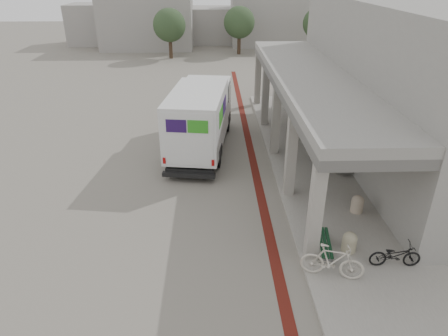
{
  "coord_description": "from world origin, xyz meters",
  "views": [
    {
      "loc": [
        -0.9,
        -13.33,
        8.23
      ],
      "look_at": [
        -0.5,
        -0.15,
        1.6
      ],
      "focal_mm": 32.0,
      "sensor_mm": 36.0,
      "label": 1
    }
  ],
  "objects_px": {
    "fedex_truck": "(201,116)",
    "bench": "(325,244)",
    "utility_cabinet": "(326,144)",
    "bicycle_black": "(395,255)",
    "bicycle_cream": "(332,261)"
  },
  "relations": [
    {
      "from": "fedex_truck",
      "to": "bench",
      "type": "distance_m",
      "value": 9.53
    },
    {
      "from": "bench",
      "to": "bicycle_cream",
      "type": "relative_size",
      "value": 0.89
    },
    {
      "from": "utility_cabinet",
      "to": "bicycle_cream",
      "type": "relative_size",
      "value": 0.59
    },
    {
      "from": "bench",
      "to": "bicycle_cream",
      "type": "height_order",
      "value": "bicycle_cream"
    },
    {
      "from": "bench",
      "to": "bicycle_black",
      "type": "distance_m",
      "value": 2.08
    },
    {
      "from": "bicycle_black",
      "to": "utility_cabinet",
      "type": "bearing_deg",
      "value": 2.46
    },
    {
      "from": "fedex_truck",
      "to": "bicycle_cream",
      "type": "height_order",
      "value": "fedex_truck"
    },
    {
      "from": "utility_cabinet",
      "to": "bicycle_black",
      "type": "height_order",
      "value": "utility_cabinet"
    },
    {
      "from": "utility_cabinet",
      "to": "bicycle_black",
      "type": "relative_size",
      "value": 0.7
    },
    {
      "from": "fedex_truck",
      "to": "bench",
      "type": "relative_size",
      "value": 4.75
    },
    {
      "from": "bench",
      "to": "bicycle_cream",
      "type": "distance_m",
      "value": 1.19
    },
    {
      "from": "bench",
      "to": "utility_cabinet",
      "type": "bearing_deg",
      "value": 83.39
    },
    {
      "from": "utility_cabinet",
      "to": "bicycle_black",
      "type": "distance_m",
      "value": 8.1
    },
    {
      "from": "fedex_truck",
      "to": "utility_cabinet",
      "type": "height_order",
      "value": "fedex_truck"
    },
    {
      "from": "fedex_truck",
      "to": "bicycle_black",
      "type": "relative_size",
      "value": 5.04
    }
  ]
}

